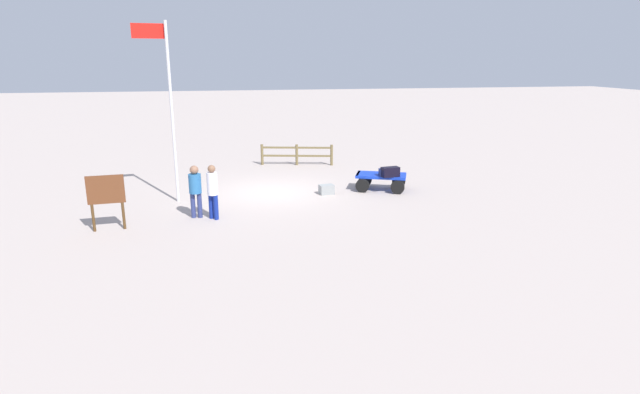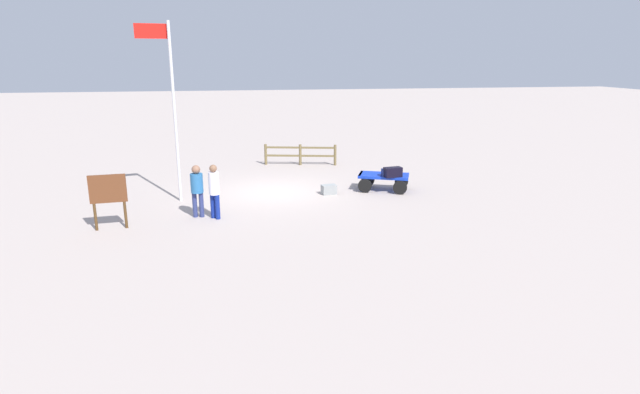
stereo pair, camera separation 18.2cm
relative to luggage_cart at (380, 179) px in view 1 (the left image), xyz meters
The scene contains 10 objects.
ground_plane 3.98m from the luggage_cart, ahead, with size 120.00×120.00×0.00m, color #B0A198.
luggage_cart is the anchor object (origin of this frame).
suitcase_grey 0.45m from the luggage_cart, 115.28° to the left, with size 0.60×0.39×0.25m.
suitcase_navy 0.62m from the luggage_cart, 113.02° to the left, with size 0.67×0.41×0.35m.
suitcase_maroon 2.09m from the luggage_cart, ahead, with size 0.56×0.41×0.34m.
worker_lead 6.50m from the luggage_cart, 22.03° to the left, with size 0.45×0.45×1.66m.
worker_trailing 6.89m from the luggage_cart, 18.55° to the left, with size 0.41×0.41×1.62m.
flagpole 7.89m from the luggage_cart, ahead, with size 1.08×0.23×5.84m.
signboard 9.39m from the luggage_cart, 18.24° to the left, with size 1.00×0.15×1.59m.
wooden_fence 5.60m from the luggage_cart, 65.26° to the right, with size 3.19×0.83×0.93m.
Camera 1 is at (1.76, 18.06, 4.73)m, focal length 28.95 mm.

